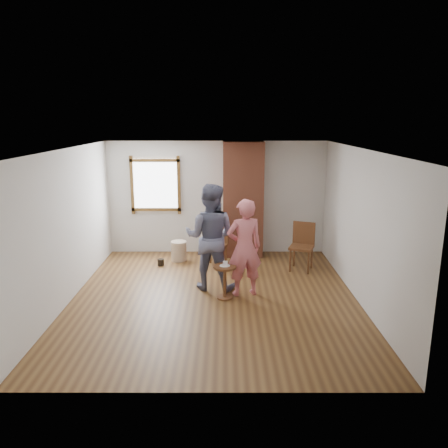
{
  "coord_description": "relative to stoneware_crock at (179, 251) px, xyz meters",
  "views": [
    {
      "loc": [
        0.18,
        -7.2,
        3.09
      ],
      "look_at": [
        0.17,
        0.8,
        1.15
      ],
      "focal_mm": 35.0,
      "sensor_mm": 36.0,
      "label": 1
    }
  ],
  "objects": [
    {
      "name": "side_table",
      "position": [
        1.02,
        -2.1,
        0.18
      ],
      "size": [
        0.4,
        0.4,
        0.6
      ],
      "color": "brown",
      "rests_on": "ground"
    },
    {
      "name": "man",
      "position": [
        0.75,
        -1.6,
        0.76
      ],
      "size": [
        1.08,
        0.91,
        1.96
      ],
      "primitive_type": "imported",
      "rotation": [
        0.0,
        0.0,
        2.95
      ],
      "color": "#16173D",
      "rests_on": "ground"
    },
    {
      "name": "dark_pot",
      "position": [
        -0.36,
        -0.34,
        -0.15
      ],
      "size": [
        0.16,
        0.16,
        0.14
      ],
      "primitive_type": "cylinder",
      "rotation": [
        0.0,
        0.0,
        -0.17
      ],
      "color": "black",
      "rests_on": "ground"
    },
    {
      "name": "cake_slice",
      "position": [
        1.03,
        -2.1,
        0.42
      ],
      "size": [
        0.08,
        0.07,
        0.06
      ],
      "primitive_type": "cube",
      "color": "white",
      "rests_on": "cake_plate"
    },
    {
      "name": "dining_chair_left",
      "position": [
        0.85,
        -0.33,
        0.3
      ],
      "size": [
        0.55,
        0.55,
        0.93
      ],
      "rotation": [
        0.0,
        0.0,
        -0.33
      ],
      "color": "brown",
      "rests_on": "ground"
    },
    {
      "name": "dining_chair_right",
      "position": [
        2.64,
        -0.55,
        0.34
      ],
      "size": [
        0.6,
        0.6,
        0.99
      ],
      "rotation": [
        0.0,
        0.0,
        -0.36
      ],
      "color": "brown",
      "rests_on": "ground"
    },
    {
      "name": "stoneware_crock",
      "position": [
        0.0,
        0.0,
        0.0
      ],
      "size": [
        0.4,
        0.4,
        0.44
      ],
      "primitive_type": "cylinder",
      "rotation": [
        0.0,
        0.0,
        -0.2
      ],
      "color": "tan",
      "rests_on": "ground"
    },
    {
      "name": "ground",
      "position": [
        0.84,
        -2.09,
        -0.22
      ],
      "size": [
        5.5,
        5.5,
        0.0
      ],
      "primitive_type": "plane",
      "color": "brown",
      "rests_on": "ground"
    },
    {
      "name": "cake_plate",
      "position": [
        1.02,
        -2.1,
        0.38
      ],
      "size": [
        0.18,
        0.18,
        0.01
      ],
      "primitive_type": "cylinder",
      "color": "white",
      "rests_on": "side_table"
    },
    {
      "name": "room_shell",
      "position": [
        0.78,
        -1.48,
        1.59
      ],
      "size": [
        5.04,
        5.52,
        2.62
      ],
      "color": "silver",
      "rests_on": "ground"
    },
    {
      "name": "person_pink",
      "position": [
        1.37,
        -1.93,
        0.66
      ],
      "size": [
        0.72,
        0.57,
        1.75
      ],
      "primitive_type": "imported",
      "rotation": [
        0.0,
        0.0,
        3.4
      ],
      "color": "#DA6D75",
      "rests_on": "ground"
    },
    {
      "name": "brick_chimney",
      "position": [
        1.44,
        0.41,
        1.08
      ],
      "size": [
        0.9,
        0.5,
        2.6
      ],
      "primitive_type": "cube",
      "color": "#AE5A3D",
      "rests_on": "ground"
    }
  ]
}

